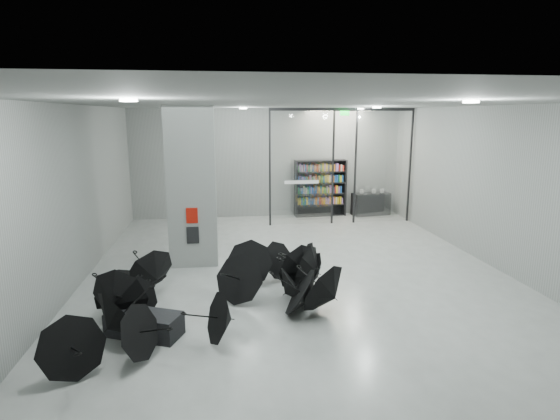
{
  "coord_description": "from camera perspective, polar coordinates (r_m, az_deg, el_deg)",
  "views": [
    {
      "loc": [
        -1.8,
        -9.46,
        3.78
      ],
      "look_at": [
        -0.3,
        1.5,
        1.4
      ],
      "focal_mm": 28.55,
      "sensor_mm": 36.0,
      "label": 1
    }
  ],
  "objects": [
    {
      "name": "room",
      "position": [
        9.67,
        2.99,
        6.57
      ],
      "size": [
        14.0,
        14.02,
        4.01
      ],
      "color": "gray",
      "rests_on": "ground"
    },
    {
      "name": "column",
      "position": [
        11.61,
        -11.17,
        3.1
      ],
      "size": [
        1.2,
        1.2,
        4.0
      ],
      "primitive_type": "cube",
      "color": "slate",
      "rests_on": "ground"
    },
    {
      "name": "fire_cabinet",
      "position": [
        11.13,
        -11.21,
        -0.7
      ],
      "size": [
        0.28,
        0.04,
        0.38
      ],
      "primitive_type": "cube",
      "color": "#A50A07",
      "rests_on": "column"
    },
    {
      "name": "info_panel",
      "position": [
        11.25,
        -11.11,
        -3.19
      ],
      "size": [
        0.3,
        0.03,
        0.42
      ],
      "primitive_type": "cube",
      "color": "black",
      "rests_on": "column"
    },
    {
      "name": "exit_sign",
      "position": [
        15.34,
        8.28,
        12.17
      ],
      "size": [
        0.3,
        0.06,
        0.15
      ],
      "primitive_type": "cube",
      "color": "#0CE533",
      "rests_on": "room"
    },
    {
      "name": "glass_partition",
      "position": [
        15.61,
        7.87,
        6.16
      ],
      "size": [
        5.06,
        0.08,
        4.0
      ],
      "color": "silver",
      "rests_on": "ground"
    },
    {
      "name": "bench",
      "position": [
        8.33,
        -16.99,
        -13.81
      ],
      "size": [
        1.39,
        1.01,
        0.41
      ],
      "primitive_type": "cube",
      "rotation": [
        0.0,
        0.0,
        -0.4
      ],
      "color": "black",
      "rests_on": "ground"
    },
    {
      "name": "bookshelf",
      "position": [
        16.86,
        5.19,
        2.81
      ],
      "size": [
        1.95,
        0.51,
        2.12
      ],
      "primitive_type": null,
      "rotation": [
        0.0,
        0.0,
        0.07
      ],
      "color": "black",
      "rests_on": "ground"
    },
    {
      "name": "shop_counter",
      "position": [
        17.39,
        11.55,
        0.77
      ],
      "size": [
        1.48,
        0.77,
        0.85
      ],
      "primitive_type": "cube",
      "rotation": [
        0.0,
        0.0,
        0.15
      ],
      "color": "black",
      "rests_on": "ground"
    },
    {
      "name": "umbrella_cluster",
      "position": [
        8.91,
        -7.36,
        -10.81
      ],
      "size": [
        5.63,
        4.85,
        1.31
      ],
      "color": "black",
      "rests_on": "ground"
    }
  ]
}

